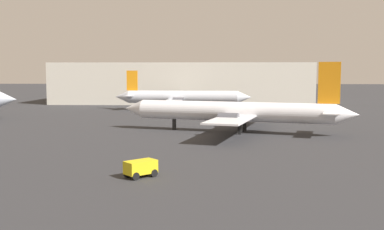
{
  "coord_description": "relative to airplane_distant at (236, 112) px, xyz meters",
  "views": [
    {
      "loc": [
        -2.05,
        -8.49,
        8.08
      ],
      "look_at": [
        -4.8,
        54.61,
        2.01
      ],
      "focal_mm": 41.76,
      "sensor_mm": 36.0,
      "label": 1
    }
  ],
  "objects": [
    {
      "name": "airplane_distant",
      "position": [
        0.0,
        0.0,
        0.0
      ],
      "size": [
        31.57,
        24.6,
        9.37
      ],
      "rotation": [
        0.0,
        0.0,
        2.87
      ],
      "color": "white",
      "rests_on": "ground_plane"
    },
    {
      "name": "baggage_cart",
      "position": [
        -8.69,
        -26.16,
        -2.07
      ],
      "size": [
        2.65,
        2.57,
        1.3
      ],
      "rotation": [
        0.0,
        0.0,
        0.73
      ],
      "color": "gold",
      "rests_on": "ground_plane"
    },
    {
      "name": "airplane_far_right",
      "position": [
        -9.64,
        35.0,
        -0.0
      ],
      "size": [
        29.18,
        21.63,
        8.44
      ],
      "rotation": [
        0.0,
        0.0,
        -0.03
      ],
      "color": "silver",
      "rests_on": "ground_plane"
    },
    {
      "name": "terminal_building",
      "position": [
        -11.04,
        60.75,
        2.41
      ],
      "size": [
        65.94,
        23.98,
        10.46
      ],
      "primitive_type": "cube",
      "color": "beige",
      "rests_on": "ground_plane"
    }
  ]
}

